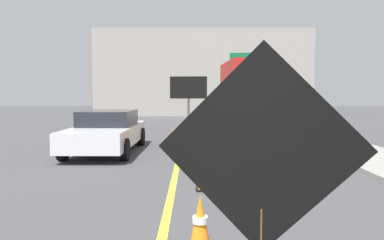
# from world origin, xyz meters

# --- Properties ---
(lane_center_stripe) EXTENTS (0.14, 36.00, 0.01)m
(lane_center_stripe) POSITION_xyz_m (0.00, 6.00, 0.00)
(lane_center_stripe) COLOR yellow
(lane_center_stripe) RESTS_ON ground
(roadwork_sign) EXTENTS (1.61, 0.33, 2.33)m
(roadwork_sign) POSITION_xyz_m (0.94, 2.72, 1.47)
(roadwork_sign) COLOR #593819
(roadwork_sign) RESTS_ON ground
(arrow_board_trailer) EXTENTS (1.60, 1.91, 2.70)m
(arrow_board_trailer) POSITION_xyz_m (0.25, 15.50, 0.48)
(arrow_board_trailer) COLOR orange
(arrow_board_trailer) RESTS_ON ground
(box_truck) EXTENTS (2.72, 6.97, 3.59)m
(box_truck) POSITION_xyz_m (3.26, 19.45, 1.91)
(box_truck) COLOR black
(box_truck) RESTS_ON ground
(pickup_car) EXTENTS (2.05, 4.86, 1.38)m
(pickup_car) POSITION_xyz_m (-2.44, 11.99, 0.70)
(pickup_car) COLOR silver
(pickup_car) RESTS_ON ground
(highway_guide_sign) EXTENTS (2.79, 0.19, 5.00)m
(highway_guide_sign) POSITION_xyz_m (4.94, 25.00, 3.42)
(highway_guide_sign) COLOR gray
(highway_guide_sign) RESTS_ON ground
(far_building_block) EXTENTS (19.40, 6.41, 7.70)m
(far_building_block) POSITION_xyz_m (1.40, 34.70, 3.85)
(far_building_block) COLOR gray
(far_building_block) RESTS_ON ground
(traffic_cone_near_sign) EXTENTS (0.36, 0.36, 0.72)m
(traffic_cone_near_sign) POSITION_xyz_m (0.50, 4.27, 0.35)
(traffic_cone_near_sign) COLOR black
(traffic_cone_near_sign) RESTS_ON ground
(traffic_cone_mid_lane) EXTENTS (0.36, 0.36, 0.62)m
(traffic_cone_mid_lane) POSITION_xyz_m (0.66, 7.14, 0.30)
(traffic_cone_mid_lane) COLOR black
(traffic_cone_mid_lane) RESTS_ON ground
(traffic_cone_far_lane) EXTENTS (0.36, 0.36, 0.74)m
(traffic_cone_far_lane) POSITION_xyz_m (0.86, 9.75, 0.36)
(traffic_cone_far_lane) COLOR black
(traffic_cone_far_lane) RESTS_ON ground
(traffic_cone_curbside) EXTENTS (0.36, 0.36, 0.74)m
(traffic_cone_curbside) POSITION_xyz_m (0.74, 12.12, 0.36)
(traffic_cone_curbside) COLOR black
(traffic_cone_curbside) RESTS_ON ground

